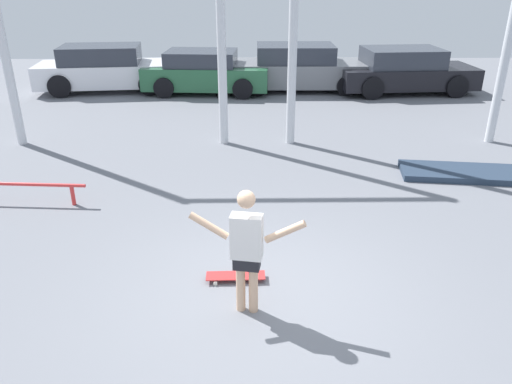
{
  "coord_description": "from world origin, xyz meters",
  "views": [
    {
      "loc": [
        -0.19,
        -5.12,
        3.77
      ],
      "look_at": [
        -0.09,
        1.67,
        0.71
      ],
      "focal_mm": 35.0,
      "sensor_mm": 36.0,
      "label": 1
    }
  ],
  "objects_px": {
    "skateboarder": "(247,246)",
    "parked_car_black": "(404,71)",
    "parked_car_green": "(206,72)",
    "parked_car_grey": "(299,68)",
    "manual_pad": "(494,174)",
    "parked_car_white": "(106,69)",
    "skateboard": "(236,276)",
    "grind_rail": "(9,186)"
  },
  "relations": [
    {
      "from": "skateboarder",
      "to": "parked_car_black",
      "type": "distance_m",
      "value": 12.55
    },
    {
      "from": "parked_car_green",
      "to": "parked_car_black",
      "type": "bearing_deg",
      "value": 4.05
    },
    {
      "from": "parked_car_grey",
      "to": "parked_car_green",
      "type": "bearing_deg",
      "value": -171.86
    },
    {
      "from": "skateboarder",
      "to": "parked_car_black",
      "type": "bearing_deg",
      "value": 76.18
    },
    {
      "from": "manual_pad",
      "to": "parked_car_white",
      "type": "distance_m",
      "value": 12.26
    },
    {
      "from": "skateboarder",
      "to": "skateboard",
      "type": "xyz_separation_m",
      "value": [
        -0.15,
        0.63,
        -0.82
      ]
    },
    {
      "from": "skateboarder",
      "to": "grind_rail",
      "type": "bearing_deg",
      "value": 153.73
    },
    {
      "from": "grind_rail",
      "to": "parked_car_green",
      "type": "xyz_separation_m",
      "value": [
        2.76,
        8.44,
        0.34
      ]
    },
    {
      "from": "parked_car_grey",
      "to": "parked_car_black",
      "type": "distance_m",
      "value": 3.43
    },
    {
      "from": "skateboard",
      "to": "parked_car_black",
      "type": "xyz_separation_m",
      "value": [
        5.26,
        10.83,
        0.62
      ]
    },
    {
      "from": "manual_pad",
      "to": "parked_car_grey",
      "type": "xyz_separation_m",
      "value": [
        -3.15,
        7.79,
        0.65
      ]
    },
    {
      "from": "manual_pad",
      "to": "grind_rail",
      "type": "xyz_separation_m",
      "value": [
        -8.99,
        -1.05,
        0.25
      ]
    },
    {
      "from": "manual_pad",
      "to": "grind_rail",
      "type": "relative_size",
      "value": 1.32
    },
    {
      "from": "skateboarder",
      "to": "parked_car_grey",
      "type": "height_order",
      "value": "skateboarder"
    },
    {
      "from": "skateboard",
      "to": "parked_car_grey",
      "type": "relative_size",
      "value": 0.17
    },
    {
      "from": "skateboarder",
      "to": "parked_car_white",
      "type": "distance_m",
      "value": 12.7
    },
    {
      "from": "grind_rail",
      "to": "parked_car_green",
      "type": "height_order",
      "value": "parked_car_green"
    },
    {
      "from": "manual_pad",
      "to": "grind_rail",
      "type": "distance_m",
      "value": 9.05
    },
    {
      "from": "parked_car_green",
      "to": "parked_car_black",
      "type": "height_order",
      "value": "parked_car_black"
    },
    {
      "from": "skateboarder",
      "to": "manual_pad",
      "type": "distance_m",
      "value": 6.41
    },
    {
      "from": "parked_car_white",
      "to": "parked_car_green",
      "type": "height_order",
      "value": "parked_car_white"
    },
    {
      "from": "grind_rail",
      "to": "skateboarder",
      "type": "bearing_deg",
      "value": -36.47
    },
    {
      "from": "skateboarder",
      "to": "parked_car_white",
      "type": "height_order",
      "value": "skateboarder"
    },
    {
      "from": "skateboard",
      "to": "parked_car_green",
      "type": "relative_size",
      "value": 0.19
    },
    {
      "from": "manual_pad",
      "to": "parked_car_green",
      "type": "bearing_deg",
      "value": 130.11
    },
    {
      "from": "skateboard",
      "to": "parked_car_black",
      "type": "height_order",
      "value": "parked_car_black"
    },
    {
      "from": "parked_car_white",
      "to": "parked_car_black",
      "type": "distance_m",
      "value": 9.78
    },
    {
      "from": "parked_car_black",
      "to": "skateboard",
      "type": "bearing_deg",
      "value": -120.03
    },
    {
      "from": "manual_pad",
      "to": "parked_car_grey",
      "type": "height_order",
      "value": "parked_car_grey"
    },
    {
      "from": "grind_rail",
      "to": "parked_car_white",
      "type": "xyz_separation_m",
      "value": [
        -0.53,
        8.76,
        0.4
      ]
    },
    {
      "from": "parked_car_green",
      "to": "parked_car_grey",
      "type": "relative_size",
      "value": 0.9
    },
    {
      "from": "skateboarder",
      "to": "parked_car_white",
      "type": "relative_size",
      "value": 0.34
    },
    {
      "from": "skateboard",
      "to": "manual_pad",
      "type": "distance_m",
      "value": 6.1
    },
    {
      "from": "grind_rail",
      "to": "parked_car_black",
      "type": "height_order",
      "value": "parked_car_black"
    },
    {
      "from": "parked_car_white",
      "to": "manual_pad",
      "type": "bearing_deg",
      "value": -44.71
    },
    {
      "from": "grind_rail",
      "to": "manual_pad",
      "type": "bearing_deg",
      "value": 6.66
    },
    {
      "from": "skateboarder",
      "to": "grind_rail",
      "type": "height_order",
      "value": "skateboarder"
    },
    {
      "from": "skateboard",
      "to": "grind_rail",
      "type": "xyz_separation_m",
      "value": [
        -3.98,
        2.43,
        0.25
      ]
    },
    {
      "from": "parked_car_green",
      "to": "parked_car_grey",
      "type": "xyz_separation_m",
      "value": [
        3.07,
        0.4,
        0.05
      ]
    },
    {
      "from": "skateboard",
      "to": "parked_car_black",
      "type": "distance_m",
      "value": 12.06
    },
    {
      "from": "skateboarder",
      "to": "grind_rail",
      "type": "distance_m",
      "value": 5.17
    },
    {
      "from": "skateboard",
      "to": "parked_car_white",
      "type": "height_order",
      "value": "parked_car_white"
    }
  ]
}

